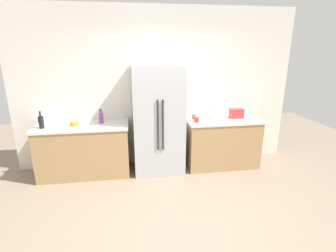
# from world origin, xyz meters

# --- Properties ---
(ground_plane) EXTENTS (9.99, 9.99, 0.00)m
(ground_plane) POSITION_xyz_m (0.00, 0.00, 0.00)
(ground_plane) COLOR gray
(kitchen_back_panel) EXTENTS (5.00, 0.10, 2.81)m
(kitchen_back_panel) POSITION_xyz_m (0.00, 1.90, 1.40)
(kitchen_back_panel) COLOR silver
(kitchen_back_panel) RESTS_ON ground_plane
(counter_left) EXTENTS (1.51, 0.65, 0.89)m
(counter_left) POSITION_xyz_m (-1.29, 1.53, 0.45)
(counter_left) COLOR tan
(counter_left) RESTS_ON ground_plane
(counter_right) EXTENTS (1.32, 0.65, 0.89)m
(counter_right) POSITION_xyz_m (1.16, 1.53, 0.45)
(counter_right) COLOR tan
(counter_right) RESTS_ON ground_plane
(refrigerator) EXTENTS (0.85, 0.66, 1.85)m
(refrigerator) POSITION_xyz_m (-0.02, 1.51, 0.93)
(refrigerator) COLOR #B7BABF
(refrigerator) RESTS_ON ground_plane
(toaster) EXTENTS (0.23, 0.15, 0.17)m
(toaster) POSITION_xyz_m (1.42, 1.57, 0.97)
(toaster) COLOR red
(toaster) RESTS_ON counter_right
(rice_cooker) EXTENTS (0.23, 0.23, 0.31)m
(rice_cooker) POSITION_xyz_m (1.06, 1.56, 1.04)
(rice_cooker) COLOR white
(rice_cooker) RESTS_ON counter_right
(bottle_a) EXTENTS (0.08, 0.08, 0.28)m
(bottle_a) POSITION_xyz_m (-1.88, 1.44, 0.99)
(bottle_a) COLOR black
(bottle_a) RESTS_ON counter_left
(bottle_b) EXTENTS (0.08, 0.08, 0.24)m
(bottle_b) POSITION_xyz_m (-0.98, 1.61, 0.99)
(bottle_b) COLOR purple
(bottle_b) RESTS_ON counter_left
(cup_a) EXTENTS (0.09, 0.09, 0.09)m
(cup_a) POSITION_xyz_m (0.64, 1.41, 0.93)
(cup_a) COLOR red
(cup_a) RESTS_ON counter_right
(cup_b) EXTENTS (0.08, 0.08, 0.08)m
(cup_b) POSITION_xyz_m (0.64, 1.61, 0.93)
(cup_b) COLOR brown
(cup_b) RESTS_ON counter_right
(bowl_a) EXTENTS (0.15, 0.15, 0.06)m
(bowl_a) POSITION_xyz_m (-1.39, 1.51, 0.92)
(bowl_a) COLOR orange
(bowl_a) RESTS_ON counter_left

